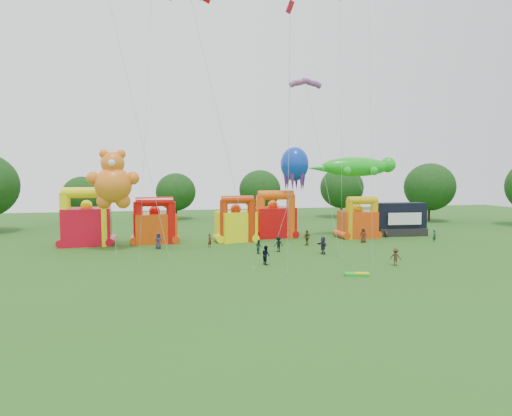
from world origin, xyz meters
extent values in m
plane|color=#2C5A19|center=(0.00, 0.00, 0.00)|extent=(160.00, 160.00, 0.00)
cylinder|color=#352314|center=(37.67, 43.48, 1.86)|extent=(0.44, 0.44, 3.72)
ellipsoid|color=#153A11|center=(37.67, 43.48, 6.41)|extent=(9.30, 9.30, 8.89)
cylinder|color=#352314|center=(24.73, 54.15, 1.75)|extent=(0.44, 0.44, 3.51)
ellipsoid|color=#153A11|center=(24.73, 54.15, 6.04)|extent=(8.77, 8.78, 8.39)
cylinder|color=#352314|center=(8.04, 55.95, 1.65)|extent=(0.44, 0.44, 3.30)
ellipsoid|color=#153A11|center=(8.04, 55.95, 5.68)|extent=(8.25, 8.25, 7.88)
cylinder|color=#352314|center=(-8.33, 57.93, 1.55)|extent=(0.44, 0.44, 3.09)
ellipsoid|color=#153A11|center=(-8.33, 57.93, 5.32)|extent=(7.73, 7.72, 7.38)
cylinder|color=#352314|center=(-25.14, 55.06, 1.44)|extent=(0.44, 0.44, 2.88)
ellipsoid|color=#153A11|center=(-25.14, 55.06, 4.96)|extent=(7.20, 7.20, 6.88)
cube|color=red|center=(-20.91, 27.87, 2.32)|extent=(5.88, 4.78, 4.63)
cylinder|color=#FFF60D|center=(-23.14, 26.22, 3.31)|extent=(1.25, 1.25, 6.62)
cylinder|color=#FFF60D|center=(-18.69, 26.22, 3.31)|extent=(1.25, 1.25, 6.62)
cylinder|color=#FFF60D|center=(-20.91, 26.22, 6.62)|extent=(5.08, 1.32, 1.32)
sphere|color=#FFF60D|center=(-20.91, 27.87, 4.93)|extent=(1.40, 1.40, 1.40)
cube|color=#CF420B|center=(-12.65, 27.91, 1.89)|extent=(5.62, 4.71, 3.77)
cylinder|color=red|center=(-14.67, 26.41, 2.69)|extent=(1.14, 1.14, 5.39)
cylinder|color=red|center=(-10.63, 26.41, 2.69)|extent=(1.14, 1.14, 5.39)
cylinder|color=red|center=(-12.65, 26.41, 5.39)|extent=(4.61, 1.20, 1.20)
sphere|color=red|center=(-12.65, 27.91, 4.07)|extent=(1.40, 1.40, 1.40)
cube|color=#FFFA0D|center=(-2.19, 26.87, 1.94)|extent=(5.37, 4.69, 3.89)
cylinder|color=red|center=(-3.99, 25.52, 2.78)|extent=(1.02, 1.02, 5.55)
cylinder|color=red|center=(-0.38, 25.52, 2.78)|extent=(1.02, 1.02, 5.55)
cylinder|color=red|center=(-2.19, 25.52, 5.55)|extent=(4.12, 1.07, 1.07)
sphere|color=red|center=(-2.19, 26.87, 4.19)|extent=(1.40, 1.40, 1.40)
cube|color=red|center=(3.61, 29.65, 2.09)|extent=(6.03, 5.06, 4.18)
cylinder|color=#F9570D|center=(1.46, 28.05, 2.98)|extent=(1.22, 1.22, 5.97)
cylinder|color=#F9570D|center=(5.77, 28.05, 2.98)|extent=(1.22, 1.22, 5.97)
cylinder|color=#F9570D|center=(3.61, 28.05, 5.97)|extent=(4.92, 1.28, 1.28)
sphere|color=#F9570D|center=(3.61, 29.65, 4.48)|extent=(1.40, 1.40, 1.40)
cube|color=#E5430C|center=(15.01, 26.42, 1.84)|extent=(4.90, 4.01, 3.68)
cylinder|color=#E0AB0B|center=(13.17, 25.06, 2.63)|extent=(1.03, 1.03, 5.26)
cylinder|color=#E0AB0B|center=(16.84, 25.06, 2.63)|extent=(1.03, 1.03, 5.26)
cylinder|color=#E0AB0B|center=(15.01, 25.06, 5.26)|extent=(4.18, 1.09, 1.09)
sphere|color=#E0AB0B|center=(15.01, 26.42, 3.98)|extent=(1.40, 1.40, 1.40)
cube|color=black|center=(21.82, 26.74, 0.55)|extent=(7.39, 3.16, 1.10)
cube|color=black|center=(21.82, 26.94, 2.91)|extent=(7.37, 2.81, 3.62)
cube|color=white|center=(21.82, 25.52, 2.55)|extent=(4.99, 0.40, 1.70)
cylinder|color=black|center=(18.93, 25.66, 0.40)|extent=(0.30, 0.90, 0.90)
cylinder|color=black|center=(24.71, 25.66, 0.40)|extent=(0.30, 0.90, 0.90)
sphere|color=orange|center=(-17.27, 22.69, 7.64)|extent=(4.19, 4.19, 4.19)
sphere|color=orange|center=(-17.27, 22.69, 10.11)|extent=(2.66, 2.66, 2.66)
sphere|color=orange|center=(-18.22, 22.69, 11.16)|extent=(1.05, 1.05, 1.05)
sphere|color=orange|center=(-16.32, 22.69, 11.16)|extent=(1.05, 1.05, 1.05)
sphere|color=orange|center=(-19.46, 22.69, 8.40)|extent=(1.52, 1.52, 1.52)
sphere|color=orange|center=(-15.08, 22.69, 8.40)|extent=(1.52, 1.52, 1.52)
sphere|color=orange|center=(-18.32, 22.69, 5.73)|extent=(1.71, 1.71, 1.71)
sphere|color=orange|center=(-16.23, 22.69, 5.73)|extent=(1.71, 1.71, 1.71)
sphere|color=white|center=(-17.27, 21.40, 10.11)|extent=(0.76, 0.76, 0.76)
ellipsoid|color=green|center=(15.49, 28.31, 9.88)|extent=(10.37, 3.24, 2.76)
sphere|color=green|center=(20.55, 28.31, 10.18)|extent=(2.23, 2.23, 2.23)
cone|color=green|center=(10.22, 28.31, 9.68)|extent=(4.05, 1.62, 1.62)
sphere|color=green|center=(17.51, 29.93, 9.27)|extent=(1.22, 1.22, 1.22)
sphere|color=green|center=(17.51, 26.69, 9.27)|extent=(1.22, 1.22, 1.22)
sphere|color=green|center=(13.46, 29.93, 9.27)|extent=(1.22, 1.22, 1.22)
sphere|color=green|center=(13.46, 26.69, 9.27)|extent=(1.22, 1.22, 1.22)
ellipsoid|color=#0C37B6|center=(6.15, 27.64, 10.22)|extent=(3.85, 3.85, 4.62)
cone|color=#591E8C|center=(7.40, 27.64, 8.10)|extent=(0.87, 0.87, 3.08)
cone|color=#591E8C|center=(6.78, 28.72, 8.10)|extent=(0.87, 0.87, 3.08)
cone|color=#591E8C|center=(5.53, 28.72, 8.10)|extent=(0.87, 0.87, 3.08)
cone|color=#591E8C|center=(4.90, 27.64, 8.10)|extent=(0.87, 0.87, 3.08)
cone|color=#591E8C|center=(5.53, 26.56, 8.10)|extent=(0.87, 0.87, 3.08)
cone|color=#591E8C|center=(6.78, 26.56, 8.10)|extent=(0.87, 0.87, 3.08)
cube|color=red|center=(0.53, 11.87, 25.17)|extent=(1.02, 1.02, 1.10)
cube|color=green|center=(4.35, 4.22, 0.12)|extent=(2.21, 1.55, 0.24)
cube|color=yellow|center=(4.75, 3.92, 0.26)|extent=(1.32, 0.93, 0.10)
imported|color=#292843|center=(-12.29, 22.71, 0.94)|extent=(1.09, 0.93, 1.89)
imported|color=#592119|center=(-6.21, 22.42, 0.83)|extent=(0.71, 0.70, 1.66)
imported|color=#183D2B|center=(-1.44, 16.83, 0.78)|extent=(0.82, 0.92, 1.57)
imported|color=black|center=(1.02, 17.48, 0.90)|extent=(1.28, 0.91, 1.79)
imported|color=#46341C|center=(5.80, 21.28, 0.95)|extent=(1.20, 0.90, 1.90)
imported|color=#27233A|center=(5.44, 15.02, 0.97)|extent=(0.89, 1.88, 1.95)
imported|color=#4E2116|center=(13.62, 21.71, 0.95)|extent=(1.10, 1.07, 1.90)
imported|color=#193F2B|center=(23.01, 20.27, 0.79)|extent=(0.68, 0.57, 1.58)
imported|color=black|center=(-2.15, 10.77, 0.94)|extent=(0.92, 1.07, 1.89)
imported|color=#3C2818|center=(10.00, 7.46, 0.84)|extent=(1.24, 1.16, 1.68)
camera|label=1|loc=(-13.03, -32.10, 8.95)|focal=32.00mm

